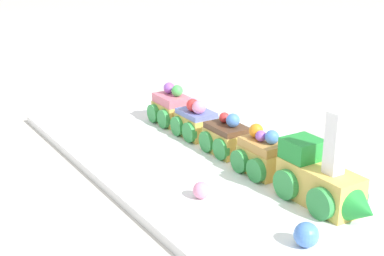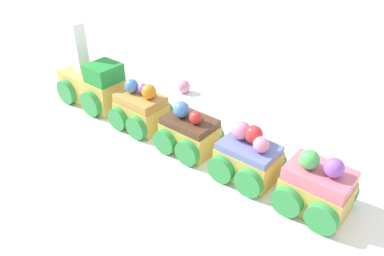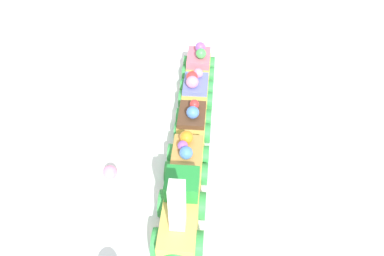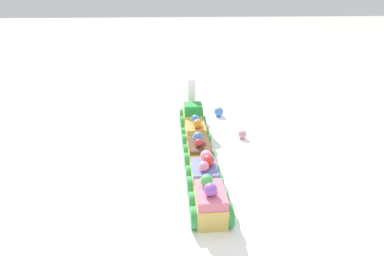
% 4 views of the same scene
% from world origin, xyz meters
% --- Properties ---
extents(ground_plane, '(10.00, 10.00, 0.00)m').
position_xyz_m(ground_plane, '(0.00, 0.00, 0.00)').
color(ground_plane, beige).
extents(display_board, '(0.75, 0.35, 0.01)m').
position_xyz_m(display_board, '(0.00, 0.00, 0.01)').
color(display_board, white).
rests_on(display_board, ground_plane).
extents(cake_train_locomotive, '(0.14, 0.06, 0.12)m').
position_xyz_m(cake_train_locomotive, '(0.16, 0.02, 0.04)').
color(cake_train_locomotive, '#E0BC56').
rests_on(cake_train_locomotive, display_board).
extents(cake_car_caramel, '(0.07, 0.06, 0.07)m').
position_xyz_m(cake_car_caramel, '(0.05, 0.02, 0.04)').
color(cake_car_caramel, '#E0BC56').
rests_on(cake_car_caramel, display_board).
extents(cake_car_chocolate, '(0.07, 0.06, 0.06)m').
position_xyz_m(cake_car_chocolate, '(-0.04, 0.02, 0.03)').
color(cake_car_chocolate, '#E0BC56').
rests_on(cake_car_chocolate, display_board).
extents(cake_car_blueberry, '(0.07, 0.06, 0.06)m').
position_xyz_m(cake_car_blueberry, '(-0.12, 0.02, 0.04)').
color(cake_car_blueberry, '#E0BC56').
rests_on(cake_car_blueberry, display_board).
extents(cake_car_strawberry, '(0.07, 0.06, 0.07)m').
position_xyz_m(cake_car_strawberry, '(-0.20, 0.03, 0.04)').
color(cake_car_strawberry, '#E0BC56').
rests_on(cake_car_strawberry, display_board).
extents(gumball_blue, '(0.03, 0.03, 0.03)m').
position_xyz_m(gumball_blue, '(0.22, -0.06, 0.03)').
color(gumball_blue, '#4C84E0').
rests_on(gumball_blue, display_board).
extents(gumball_pink, '(0.02, 0.02, 0.02)m').
position_xyz_m(gumball_pink, '(0.07, -0.09, 0.02)').
color(gumball_pink, pink).
rests_on(gumball_pink, display_board).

